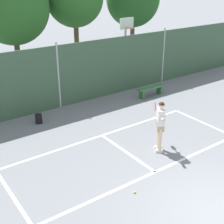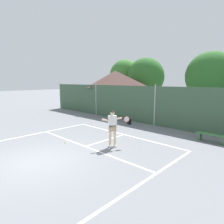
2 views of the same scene
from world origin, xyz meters
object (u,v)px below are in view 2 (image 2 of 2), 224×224
object	(u,v)px
tennis_player	(113,125)
tennis_ball	(65,143)
backpack_black	(129,122)
courtside_bench	(212,136)

from	to	relation	value
tennis_player	tennis_ball	xyz separation A→B (m)	(-2.22, -1.37, -1.08)
backpack_black	courtside_bench	bearing A→B (deg)	-3.34
tennis_player	courtside_bench	xyz separation A→B (m)	(3.38, 4.19, -0.75)
tennis_ball	courtside_bench	bearing A→B (deg)	44.86
tennis_ball	backpack_black	bearing A→B (deg)	93.40
tennis_player	tennis_ball	world-z (taller)	tennis_player
tennis_ball	backpack_black	world-z (taller)	backpack_black
tennis_player	backpack_black	size ratio (longest dim) A/B	4.01
tennis_ball	courtside_bench	distance (m)	7.90
backpack_black	tennis_player	bearing A→B (deg)	-60.53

